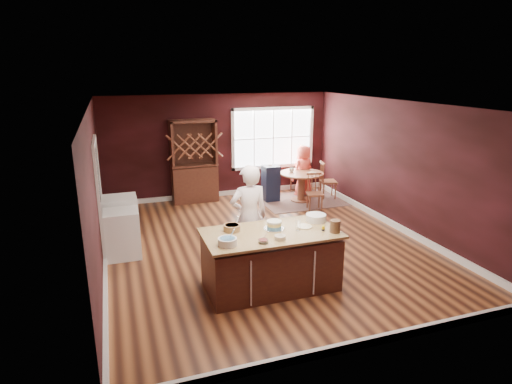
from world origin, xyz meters
TOP-DOWN VIEW (x-y plane):
  - room_shell at (0.00, 0.00)m, footprint 7.00×7.00m
  - window at (1.50, 3.47)m, footprint 2.36×0.10m
  - doorway at (-2.97, 0.60)m, footprint 0.08×1.26m
  - kitchen_island at (-0.50, -1.66)m, footprint 2.07×1.09m
  - dining_table at (1.87, 2.36)m, footprint 1.12×1.12m
  - baker at (-0.60, -0.88)m, footprint 0.67×0.45m
  - layer_cake at (-0.41, -1.55)m, footprint 0.33×0.33m
  - bowl_blue at (-1.26, -1.93)m, footprint 0.27×0.27m
  - bowl_yellow at (-1.05, -1.41)m, footprint 0.26×0.26m
  - bowl_pink at (-0.76, -2.02)m, footprint 0.15×0.15m
  - bowl_olive at (-0.48, -1.98)m, footprint 0.16×0.16m
  - drinking_glass at (-0.08, -1.72)m, footprint 0.08×0.08m
  - dinner_plate at (0.07, -1.63)m, footprint 0.25×0.25m
  - white_tub at (0.37, -1.43)m, footprint 0.33×0.33m
  - stoneware_crock at (0.42, -1.98)m, footprint 0.16×0.16m
  - toy_figurine at (0.28, -1.87)m, footprint 0.05×0.05m
  - rug at (1.87, 2.36)m, footprint 2.11×1.63m
  - chair_east at (2.65, 2.36)m, footprint 0.48×0.49m
  - chair_south at (1.85, 1.54)m, footprint 0.46×0.44m
  - chair_north at (2.19, 3.22)m, footprint 0.55×0.55m
  - seated_woman at (2.12, 2.80)m, footprint 0.79×0.66m
  - high_chair at (1.13, 2.65)m, footprint 0.39×0.39m
  - toddler at (1.12, 2.71)m, footprint 0.18×0.14m
  - table_plate at (2.10, 2.24)m, footprint 0.22×0.22m
  - table_cup at (1.65, 2.52)m, footprint 0.16×0.16m
  - hutch at (-0.74, 3.22)m, footprint 1.15×0.48m
  - washer at (-2.64, 0.28)m, footprint 0.60×0.58m
  - dryer at (-2.64, 0.92)m, footprint 0.65×0.63m

SIDE VIEW (x-z plane):
  - rug at x=1.87m, z-range 0.00..0.01m
  - washer at x=-2.64m, z-range 0.00..0.88m
  - kitchen_island at x=-0.50m, z-range -0.02..0.90m
  - chair_south at x=1.85m, z-range 0.00..0.91m
  - dryer at x=-2.64m, z-range 0.00..0.94m
  - high_chair at x=1.13m, z-range 0.00..0.97m
  - chair_north at x=2.19m, z-range 0.00..0.99m
  - chair_east at x=2.65m, z-range 0.00..0.99m
  - dining_table at x=1.87m, z-range 0.16..0.91m
  - seated_woman at x=2.12m, z-range 0.00..1.37m
  - table_plate at x=2.10m, z-range 0.75..0.77m
  - table_cup at x=1.65m, z-range 0.75..0.85m
  - toddler at x=1.12m, z-range 0.68..0.94m
  - baker at x=-0.60m, z-range 0.00..1.81m
  - dinner_plate at x=0.07m, z-range 0.92..0.94m
  - bowl_pink at x=-0.76m, z-range 0.92..0.98m
  - bowl_olive at x=-0.48m, z-range 0.92..0.98m
  - toy_figurine at x=0.28m, z-range 0.92..1.01m
  - bowl_yellow at x=-1.05m, z-range 0.92..1.02m
  - bowl_blue at x=-1.26m, z-range 0.92..1.03m
  - white_tub at x=0.37m, z-range 0.92..1.03m
  - layer_cake at x=-0.41m, z-range 0.92..1.05m
  - drinking_glass at x=-0.08m, z-range 0.92..1.08m
  - stoneware_crock at x=0.42m, z-range 0.92..1.11m
  - doorway at x=-2.97m, z-range -0.04..2.09m
  - hutch at x=-0.74m, z-range 0.00..2.10m
  - room_shell at x=0.00m, z-range -2.15..4.85m
  - window at x=1.50m, z-range 0.67..2.33m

